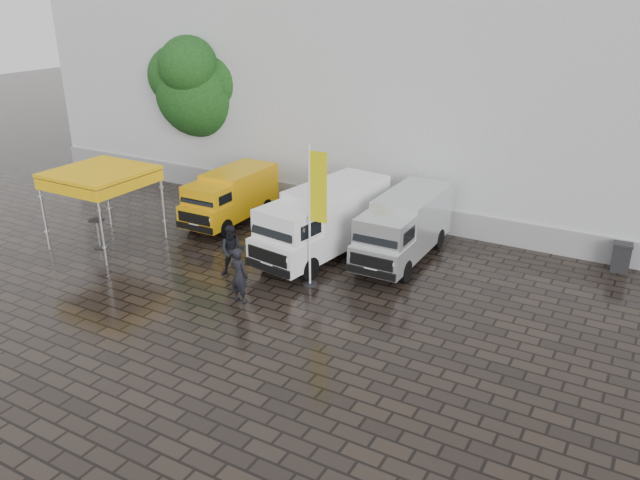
% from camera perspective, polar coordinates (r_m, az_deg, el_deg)
% --- Properties ---
extents(ground, '(120.00, 120.00, 0.00)m').
position_cam_1_polar(ground, '(19.89, -1.45, -5.65)').
color(ground, black).
rests_on(ground, ground).
extents(exhibition_hall, '(44.00, 16.00, 12.00)m').
position_cam_1_polar(exhibition_hall, '(32.04, 17.21, 15.28)').
color(exhibition_hall, silver).
rests_on(exhibition_hall, ground).
extents(hall_plinth, '(44.00, 0.15, 1.00)m').
position_cam_1_polar(hall_plinth, '(25.63, 11.63, 1.62)').
color(hall_plinth, gray).
rests_on(hall_plinth, ground).
extents(van_yellow, '(1.85, 4.71, 2.17)m').
position_cam_1_polar(van_yellow, '(26.44, -8.21, 3.82)').
color(van_yellow, orange).
rests_on(van_yellow, ground).
extents(van_white, '(2.81, 6.18, 2.58)m').
position_cam_1_polar(van_white, '(22.70, 0.23, 1.53)').
color(van_white, white).
rests_on(van_white, ground).
extents(van_silver, '(1.83, 5.43, 2.35)m').
position_cam_1_polar(van_silver, '(22.71, 7.64, 1.02)').
color(van_silver, silver).
rests_on(van_silver, ground).
extents(canopy_tent, '(3.28, 3.28, 2.96)m').
position_cam_1_polar(canopy_tent, '(24.78, -19.58, 5.63)').
color(canopy_tent, silver).
rests_on(canopy_tent, ground).
extents(flagpole, '(0.88, 0.50, 4.79)m').
position_cam_1_polar(flagpole, '(19.88, -0.51, 2.72)').
color(flagpole, black).
rests_on(flagpole, ground).
extents(tree, '(4.24, 4.27, 7.61)m').
position_cam_1_polar(tree, '(31.31, -10.85, 13.64)').
color(tree, black).
rests_on(tree, ground).
extents(cocktail_table, '(0.60, 0.60, 1.14)m').
position_cam_1_polar(cocktail_table, '(25.16, -19.61, 0.54)').
color(cocktail_table, black).
rests_on(cocktail_table, ground).
extents(wheelie_bin, '(0.66, 0.66, 1.03)m').
position_cam_1_polar(wheelie_bin, '(24.20, 25.83, -1.41)').
color(wheelie_bin, black).
rests_on(wheelie_bin, ground).
extents(person_front, '(0.71, 0.51, 1.83)m').
position_cam_1_polar(person_front, '(19.65, -7.40, -3.21)').
color(person_front, black).
rests_on(person_front, ground).
extents(person_tent, '(1.11, 1.04, 1.82)m').
position_cam_1_polar(person_tent, '(21.52, -8.00, -0.97)').
color(person_tent, black).
rests_on(person_tent, ground).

